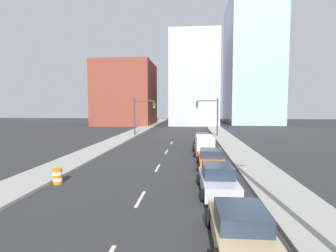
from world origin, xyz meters
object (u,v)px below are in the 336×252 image
Objects in this scene: traffic_barrel at (57,176)px; box_truck_brown at (205,145)px; traffic_signal_left at (140,112)px; sedan_orange at (211,159)px; traffic_signal_right at (211,112)px; sedan_yellow at (202,140)px; sedan_silver at (218,180)px; sedan_tan at (241,229)px.

box_truck_brown is at bearing 48.81° from traffic_barrel.
sedan_orange is (9.73, -21.07, -3.17)m from traffic_signal_left.
traffic_signal_right reaches higher than traffic_barrel.
box_truck_brown reaches higher than sedan_yellow.
box_truck_brown is 5.65m from sedan_yellow.
box_truck_brown is (-1.75, -15.35, -2.94)m from traffic_signal_right.
traffic_barrel is 9.70m from sedan_silver.
traffic_signal_left reaches higher than sedan_silver.
sedan_yellow is at bearing 90.14° from sedan_tan.
sedan_silver is (-0.24, 5.63, 0.07)m from sedan_tan.
box_truck_brown is at bearing -89.87° from sedan_yellow.
traffic_signal_left is 1.37× the size of sedan_orange.
sedan_orange is at bearing -65.20° from traffic_signal_left.
traffic_signal_left is 1.29× the size of sedan_silver.
traffic_signal_left is at bearing 107.50° from sedan_silver.
traffic_signal_right is at bearing 81.76° from box_truck_brown.
traffic_signal_right is 1.37× the size of sedan_orange.
box_truck_brown is at bearing -96.52° from traffic_signal_right.
sedan_tan is at bearing -88.84° from sedan_yellow.
traffic_signal_left reaches higher than box_truck_brown.
traffic_signal_right reaches higher than sedan_silver.
traffic_signal_left is at bearing 119.98° from box_truck_brown.
traffic_barrel is at bearing -152.44° from sedan_orange.
traffic_signal_left is 1.30× the size of sedan_tan.
traffic_signal_right is 15.73m from box_truck_brown.
sedan_orange is 5.73m from box_truck_brown.
traffic_signal_left is 1.38× the size of sedan_yellow.
sedan_silver is at bearing -93.36° from traffic_signal_right.
traffic_signal_left is 6.31× the size of traffic_barrel.
sedan_orange is at bearing -88.62° from sedan_yellow.
sedan_orange is 11.37m from sedan_yellow.
sedan_yellow is (-0.17, 17.22, -0.00)m from sedan_silver.
sedan_silver is at bearing -70.27° from traffic_signal_left.
traffic_signal_right is 32.73m from sedan_tan.
sedan_tan is (-1.34, -32.55, -3.20)m from traffic_signal_right.
sedan_orange is 0.83× the size of box_truck_brown.
sedan_orange is (0.08, 5.85, -0.04)m from sedan_silver.
traffic_signal_right is (11.24, 0.00, 0.00)m from traffic_signal_left.
traffic_barrel is 11.02m from sedan_orange.
traffic_signal_left reaches higher than sedan_orange.
sedan_orange is (-0.16, 11.48, 0.03)m from sedan_tan.
sedan_silver reaches higher than sedan_tan.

